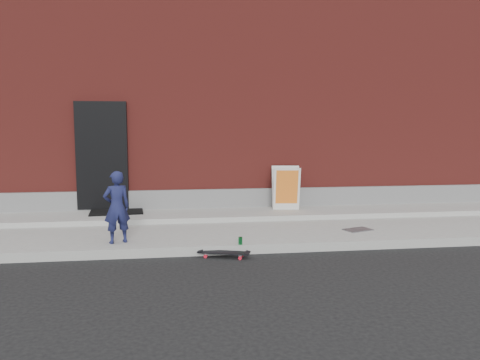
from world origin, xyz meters
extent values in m
plane|color=black|center=(0.00, 0.00, 0.00)|extent=(80.00, 80.00, 0.00)
cube|color=gray|center=(0.00, 1.50, 0.07)|extent=(20.00, 3.00, 0.15)
cube|color=gray|center=(0.00, 2.40, 0.20)|extent=(20.00, 1.20, 0.10)
cube|color=maroon|center=(0.00, 7.00, 2.50)|extent=(20.00, 8.00, 5.00)
cube|color=slate|center=(0.00, 2.97, 0.45)|extent=(20.00, 0.10, 0.40)
cube|color=black|center=(-2.60, 2.96, 1.40)|extent=(1.05, 0.12, 2.25)
imported|color=#171B42|center=(-2.01, 0.43, 0.73)|extent=(0.49, 0.41, 1.16)
cylinder|color=red|center=(-0.08, -0.12, 0.03)|extent=(0.06, 0.05, 0.05)
cylinder|color=red|center=(-0.13, -0.28, 0.03)|extent=(0.06, 0.05, 0.05)
cylinder|color=red|center=(-0.59, 0.04, 0.03)|extent=(0.06, 0.05, 0.05)
cylinder|color=red|center=(-0.64, -0.12, 0.03)|extent=(0.06, 0.05, 0.05)
cube|color=silver|center=(-0.10, -0.20, 0.06)|extent=(0.10, 0.18, 0.02)
cube|color=silver|center=(-0.61, -0.04, 0.06)|extent=(0.10, 0.18, 0.02)
cube|color=black|center=(-0.36, -0.12, 0.08)|extent=(0.80, 0.43, 0.02)
cube|color=silver|center=(1.23, 2.40, 0.70)|extent=(0.58, 0.32, 0.90)
cube|color=silver|center=(1.28, 2.80, 0.70)|extent=(0.58, 0.32, 0.90)
cube|color=yellow|center=(1.22, 2.38, 0.66)|extent=(0.48, 0.24, 0.72)
cube|color=silver|center=(1.25, 2.60, 1.15)|extent=(0.56, 0.12, 0.05)
cylinder|color=#198037|center=(-0.08, 0.05, 0.21)|extent=(0.08, 0.08, 0.12)
cube|color=black|center=(-2.30, 2.70, 0.27)|extent=(1.13, 0.95, 0.03)
cube|color=#5D5D62|center=(2.16, 0.80, 0.16)|extent=(0.56, 0.45, 0.01)
camera|label=1|loc=(-1.06, -7.09, 1.99)|focal=35.00mm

